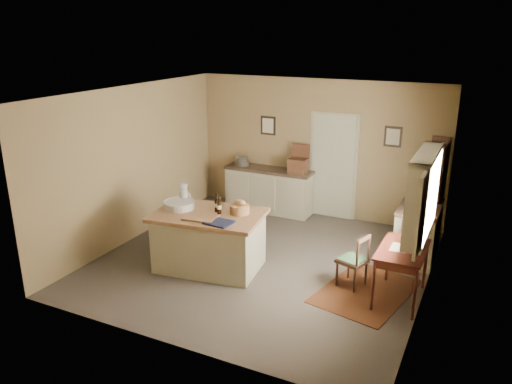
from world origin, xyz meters
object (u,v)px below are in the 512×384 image
Objects in this scene: work_island at (209,239)px; desk_chair at (352,261)px; writing_desk at (402,255)px; shelving_unit at (435,195)px; sideboard at (269,189)px; right_cabinet at (418,231)px.

work_island reaches higher than desk_chair.
work_island is at bearing -173.80° from writing_desk.
shelving_unit reaches higher than work_island.
writing_desk is 1.26× the size of desk_chair.
writing_desk is at bearing 11.07° from desk_chair.
sideboard is 3.36m from desk_chair.
writing_desk reaches higher than desk_chair.
sideboard reaches higher than desk_chair.
right_cabinet is 0.61× the size of shelving_unit.
sideboard is 1.60× the size of right_cabinet.
work_island is 2.90m from writing_desk.
shelving_unit is at bearing 85.93° from writing_desk.
desk_chair is (2.17, 0.39, -0.08)m from work_island.
writing_desk is (3.09, -2.44, 0.19)m from sideboard.
sideboard is (-0.22, 2.75, -0.00)m from work_island.
work_island is 1.78× the size of writing_desk.
right_cabinet is (3.09, -0.95, -0.02)m from sideboard.
sideboard is 2.27× the size of desk_chair.
sideboard is at bearing 162.89° from right_cabinet.
work_island is 0.99× the size of sideboard.
writing_desk is at bearing -1.37° from work_island.
shelving_unit reaches higher than writing_desk.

